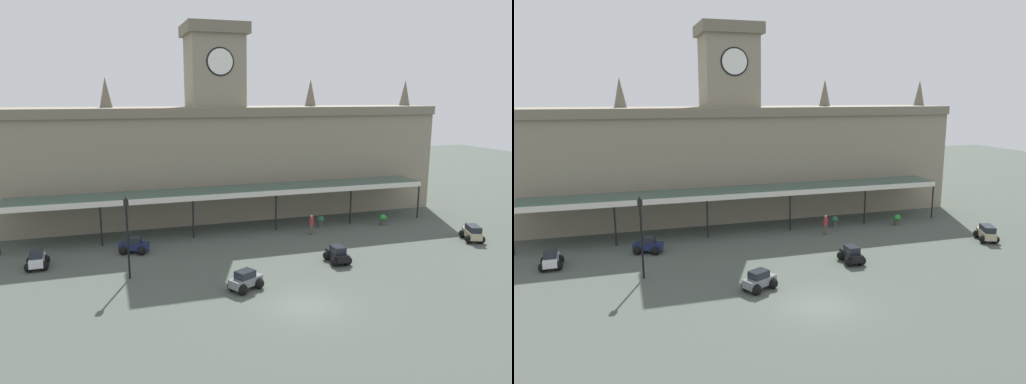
{
  "view_description": "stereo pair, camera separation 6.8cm",
  "coord_description": "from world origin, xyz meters",
  "views": [
    {
      "loc": [
        -10.08,
        -22.64,
        11.32
      ],
      "look_at": [
        0.0,
        9.07,
        4.63
      ],
      "focal_mm": 33.76,
      "sensor_mm": 36.0,
      "label": 1
    },
    {
      "loc": [
        -10.01,
        -22.66,
        11.32
      ],
      "look_at": [
        0.0,
        9.07,
        4.63
      ],
      "focal_mm": 33.76,
      "sensor_mm": 36.0,
      "label": 2
    }
  ],
  "objects": [
    {
      "name": "car_navy_sedan",
      "position": [
        -8.4,
        12.13,
        0.5
      ],
      "size": [
        2.23,
        1.95,
        1.19
      ],
      "color": "#19214C",
      "rests_on": "ground"
    },
    {
      "name": "ground_plane",
      "position": [
        0.0,
        0.0,
        0.0
      ],
      "size": [
        140.0,
        140.0,
        0.0
      ],
      "primitive_type": "plane",
      "color": "#474F46"
    },
    {
      "name": "station_building",
      "position": [
        0.0,
        21.72,
        5.67
      ],
      "size": [
        42.91,
        7.23,
        17.6
      ],
      "color": "gray",
      "rests_on": "ground"
    },
    {
      "name": "pedestrian_near_entrance",
      "position": [
        5.93,
        12.59,
        0.91
      ],
      "size": [
        0.34,
        0.34,
        1.67
      ],
      "color": "brown",
      "rests_on": "ground"
    },
    {
      "name": "car_beige_estate",
      "position": [
        17.4,
        7.15,
        0.56
      ],
      "size": [
        2.09,
        2.42,
        1.27
      ],
      "color": "tan",
      "rests_on": "ground"
    },
    {
      "name": "victorian_lamppost",
      "position": [
        -8.99,
        7.05,
        3.25
      ],
      "size": [
        0.3,
        0.3,
        5.27
      ],
      "color": "black",
      "rests_on": "ground"
    },
    {
      "name": "entrance_canopy",
      "position": [
        0.0,
        15.9,
        3.44
      ],
      "size": [
        35.54,
        3.26,
        3.57
      ],
      "color": "#38564C",
      "rests_on": "ground"
    },
    {
      "name": "car_white_sedan",
      "position": [
        -14.76,
        10.87,
        0.5
      ],
      "size": [
        1.56,
        2.07,
        1.19
      ],
      "color": "silver",
      "rests_on": "ground"
    },
    {
      "name": "car_black_sedan",
      "position": [
        4.84,
        5.77,
        0.5
      ],
      "size": [
        1.57,
        2.08,
        1.19
      ],
      "color": "black",
      "rests_on": "ground"
    },
    {
      "name": "car_grey_sedan",
      "position": [
        -2.53,
        3.15,
        0.5
      ],
      "size": [
        2.24,
        2.04,
        1.19
      ],
      "color": "slate",
      "rests_on": "ground"
    },
    {
      "name": "planter_forecourt_centre",
      "position": [
        7.71,
        14.56,
        0.49
      ],
      "size": [
        0.6,
        0.6,
        0.96
      ],
      "color": "#47423D",
      "rests_on": "ground"
    },
    {
      "name": "planter_near_kerb",
      "position": [
        13.24,
        13.42,
        0.49
      ],
      "size": [
        0.6,
        0.6,
        0.96
      ],
      "color": "#47423D",
      "rests_on": "ground"
    }
  ]
}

